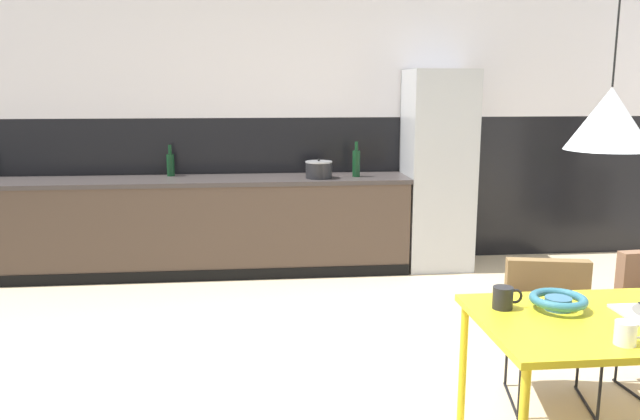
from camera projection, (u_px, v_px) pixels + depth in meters
The scene contains 13 objects.
ground_plane at pixel (418, 413), 3.41m from camera, with size 9.57×9.57×0.00m, color #CDB790.
back_wall_splashback_dark at pixel (341, 189), 6.36m from camera, with size 7.36×0.12×1.42m, color black.
back_wall_panel_upper at pixel (341, 42), 6.09m from camera, with size 7.36×0.12×1.42m, color white.
kitchen_counter at pixel (186, 226), 5.91m from camera, with size 4.12×0.63×0.89m.
refrigerator_column at pixel (437, 170), 6.05m from camera, with size 0.60×0.60×1.87m, color #ADAFB2.
armchair_far_side at pixel (551, 312), 3.49m from camera, with size 0.56×0.56×0.76m.
fruit_bowl at pixel (558, 300), 2.78m from camera, with size 0.25×0.25×0.07m.
mug_wide_latte at pixel (504, 298), 2.79m from camera, with size 0.13×0.09×0.10m.
mug_white_ceramic at pixel (626, 333), 2.40m from camera, with size 0.12×0.08×0.09m.
cooking_pot at pixel (319, 170), 5.83m from camera, with size 0.25×0.25×0.18m.
bottle_wine_green at pixel (356, 163), 5.91m from camera, with size 0.07×0.07×0.33m.
bottle_vinegar_dark at pixel (171, 164), 5.96m from camera, with size 0.07×0.07×0.29m.
pendant_lamp_over_table_near at pixel (610, 118), 2.52m from camera, with size 0.34×0.34×1.32m.
Camera 1 is at (-0.84, -3.07, 1.72)m, focal length 35.85 mm.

